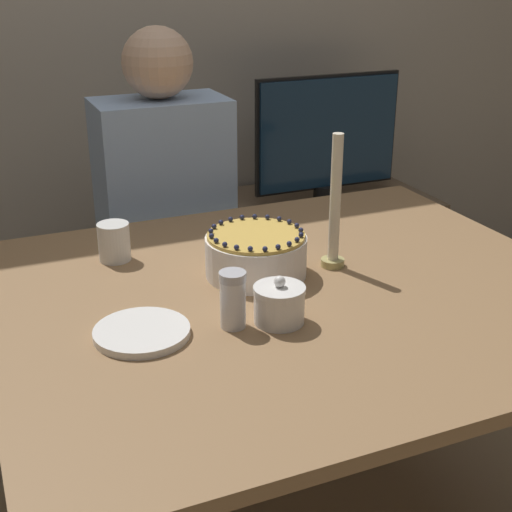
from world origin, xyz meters
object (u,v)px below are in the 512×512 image
at_px(sugar_shaker, 233,299).
at_px(tv_monitor, 328,135).
at_px(cake, 256,254).
at_px(sugar_bowl, 279,304).
at_px(person_man_blue_shirt, 168,256).
at_px(candle, 335,213).

distance_m(sugar_shaker, tv_monitor, 1.48).
height_order(cake, sugar_shaker, sugar_shaker).
bearing_deg(sugar_bowl, tv_monitor, 57.61).
bearing_deg(person_man_blue_shirt, sugar_shaker, 82.58).
distance_m(cake, sugar_shaker, 0.26).
xyz_separation_m(cake, candle, (0.19, -0.03, 0.08)).
height_order(candle, person_man_blue_shirt, person_man_blue_shirt).
height_order(candle, tv_monitor, candle).
bearing_deg(cake, candle, -8.02).
distance_m(candle, person_man_blue_shirt, 0.80).
height_order(sugar_shaker, tv_monitor, tv_monitor).
distance_m(sugar_bowl, candle, 0.33).
height_order(sugar_bowl, tv_monitor, tv_monitor).
height_order(sugar_bowl, person_man_blue_shirt, person_man_blue_shirt).
relative_size(sugar_bowl, sugar_shaker, 0.89).
distance_m(sugar_shaker, person_man_blue_shirt, 0.93).
distance_m(person_man_blue_shirt, tv_monitor, 0.85).
distance_m(cake, candle, 0.21).
bearing_deg(cake, person_man_blue_shirt, 92.45).
bearing_deg(sugar_shaker, person_man_blue_shirt, 82.58).
xyz_separation_m(person_man_blue_shirt, tv_monitor, (0.75, 0.32, 0.26)).
bearing_deg(cake, tv_monitor, 53.62).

